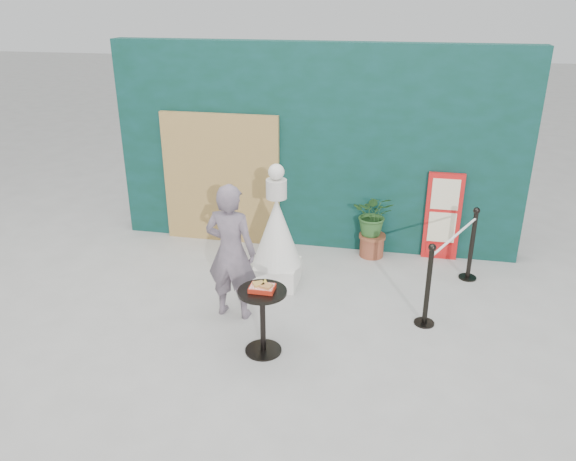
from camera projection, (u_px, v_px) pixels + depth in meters
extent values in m
plane|color=#ADAAA5|center=(265.00, 360.00, 5.98)|extent=(60.00, 60.00, 0.00)
cube|color=#0A3125|center=(315.00, 149.00, 8.23)|extent=(6.00, 0.30, 3.00)
cube|color=tan|center=(221.00, 179.00, 8.50)|extent=(1.80, 0.08, 2.00)
imported|color=slate|center=(231.00, 252.00, 6.51)|extent=(0.64, 0.45, 1.66)
cube|color=red|center=(443.00, 217.00, 8.03)|extent=(0.50, 0.06, 1.30)
cube|color=beige|center=(445.00, 194.00, 7.87)|extent=(0.38, 0.02, 0.45)
cube|color=beige|center=(442.00, 227.00, 8.06)|extent=(0.38, 0.02, 0.45)
cube|color=red|center=(439.00, 249.00, 8.20)|extent=(0.38, 0.02, 0.18)
cube|color=white|center=(277.00, 273.00, 7.49)|extent=(0.56, 0.56, 0.30)
cone|color=white|center=(277.00, 231.00, 7.25)|extent=(0.65, 0.65, 0.91)
cylinder|color=silver|center=(276.00, 189.00, 7.03)|extent=(0.26, 0.26, 0.24)
sphere|color=white|center=(276.00, 172.00, 6.94)|extent=(0.20, 0.20, 0.20)
cylinder|color=black|center=(263.00, 350.00, 6.12)|extent=(0.40, 0.40, 0.02)
cylinder|color=black|center=(263.00, 323.00, 5.99)|extent=(0.06, 0.06, 0.72)
cylinder|color=black|center=(262.00, 292.00, 5.84)|extent=(0.52, 0.52, 0.03)
cube|color=red|center=(262.00, 288.00, 5.82)|extent=(0.26, 0.19, 0.05)
cube|color=red|center=(262.00, 286.00, 5.81)|extent=(0.24, 0.17, 0.00)
cube|color=#C38F47|center=(259.00, 284.00, 5.82)|extent=(0.15, 0.14, 0.02)
cube|color=#C68048|center=(266.00, 286.00, 5.78)|extent=(0.13, 0.13, 0.02)
cone|color=gold|center=(265.00, 281.00, 5.84)|extent=(0.06, 0.06, 0.06)
cylinder|color=brown|center=(372.00, 247.00, 8.29)|extent=(0.35, 0.35, 0.29)
cylinder|color=brown|center=(372.00, 236.00, 8.23)|extent=(0.39, 0.39, 0.05)
imported|color=#2B5825|center=(374.00, 214.00, 8.09)|extent=(0.58, 0.50, 0.64)
cylinder|color=black|center=(424.00, 323.00, 6.63)|extent=(0.24, 0.24, 0.02)
cylinder|color=black|center=(428.00, 288.00, 6.44)|extent=(0.06, 0.06, 0.96)
sphere|color=black|center=(432.00, 248.00, 6.25)|extent=(0.09, 0.09, 0.09)
cylinder|color=black|center=(467.00, 277.00, 7.69)|extent=(0.24, 0.24, 0.02)
cylinder|color=black|center=(472.00, 246.00, 7.50)|extent=(0.06, 0.06, 0.96)
sphere|color=black|center=(477.00, 211.00, 7.31)|extent=(0.09, 0.09, 0.09)
cylinder|color=white|center=(455.00, 236.00, 6.82)|extent=(0.63, 1.31, 0.03)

